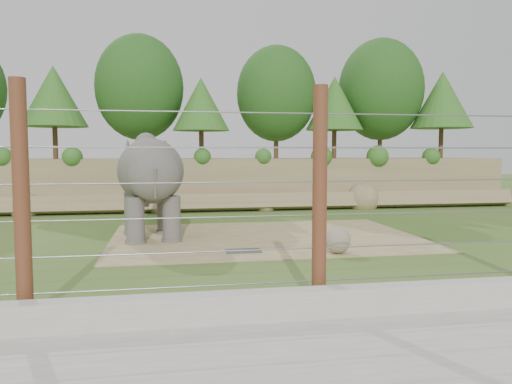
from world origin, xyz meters
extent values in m
plane|color=#3C6520|center=(0.00, 0.00, 0.00)|extent=(90.00, 90.00, 0.00)
cube|color=#886D50|center=(0.00, 13.00, 1.25)|extent=(30.00, 4.00, 2.50)
cube|color=#886D50|center=(0.00, 10.70, 0.35)|extent=(30.00, 1.37, 1.07)
cylinder|color=#3F2B19|center=(-8.00, 12.50, 3.29)|extent=(0.24, 0.24, 1.58)
sphere|color=#1E4517|center=(-8.00, 12.50, 5.42)|extent=(3.60, 3.60, 3.60)
cylinder|color=#3F2B19|center=(-4.00, 13.00, 3.46)|extent=(0.24, 0.24, 1.92)
sphere|color=#1E4517|center=(-4.00, 13.00, 6.07)|extent=(4.40, 4.40, 4.40)
cylinder|color=#3F2B19|center=(-1.00, 11.80, 3.20)|extent=(0.24, 0.24, 1.40)
sphere|color=#1E4517|center=(-1.00, 11.80, 5.10)|extent=(3.20, 3.20, 3.20)
cylinder|color=#3F2B19|center=(3.00, 12.80, 3.41)|extent=(0.24, 0.24, 1.82)
sphere|color=#1E4517|center=(3.00, 12.80, 5.88)|extent=(4.16, 4.16, 4.16)
cylinder|color=#3F2B19|center=(6.00, 12.20, 3.25)|extent=(0.24, 0.24, 1.50)
sphere|color=#1E4517|center=(6.00, 12.20, 5.29)|extent=(3.44, 3.44, 3.44)
cylinder|color=#3F2B19|center=(9.00, 13.20, 3.51)|extent=(0.24, 0.24, 2.03)
sphere|color=#1E4517|center=(9.00, 13.20, 6.27)|extent=(4.64, 4.64, 4.64)
cylinder|color=#3F2B19|center=(12.00, 12.00, 3.32)|extent=(0.24, 0.24, 1.64)
sphere|color=#1E4517|center=(12.00, 12.00, 5.55)|extent=(3.76, 3.76, 3.76)
cube|color=#917C54|center=(0.50, 3.00, 0.01)|extent=(10.00, 7.00, 0.02)
cube|color=#262628|center=(-0.60, 0.73, 0.04)|extent=(1.00, 0.60, 0.03)
sphere|color=gray|center=(1.95, 0.02, 0.38)|extent=(0.73, 0.73, 0.73)
cube|color=#A7A39A|center=(0.00, -5.00, 0.25)|extent=(26.00, 0.35, 0.50)
cube|color=#A7A39A|center=(0.00, -7.00, 0.01)|extent=(26.00, 4.00, 0.01)
cylinder|color=brown|center=(-5.00, -4.50, 2.00)|extent=(0.26, 0.26, 4.00)
cylinder|color=brown|center=(0.00, -4.50, 2.00)|extent=(0.26, 0.26, 4.00)
cylinder|color=gray|center=(0.00, -4.50, 0.50)|extent=(20.00, 0.02, 0.02)
cylinder|color=gray|center=(0.00, -4.50, 1.10)|extent=(20.00, 0.02, 0.02)
cylinder|color=gray|center=(0.00, -4.50, 1.70)|extent=(20.00, 0.02, 0.02)
cylinder|color=gray|center=(0.00, -4.50, 2.30)|extent=(20.00, 0.02, 0.02)
cylinder|color=gray|center=(0.00, -4.50, 2.90)|extent=(20.00, 0.02, 0.02)
cylinder|color=gray|center=(0.00, -4.50, 3.50)|extent=(20.00, 0.02, 0.02)
camera|label=1|loc=(-2.68, -13.04, 2.82)|focal=35.00mm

